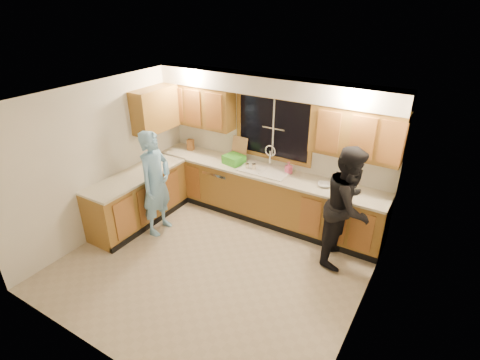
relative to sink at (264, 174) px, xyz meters
The scene contains 26 objects.
floor 1.82m from the sink, 90.00° to the right, with size 4.20×4.20×0.00m, color #B7A78D.
ceiling 2.29m from the sink, 90.00° to the right, with size 4.20×4.20×0.00m, color silver.
wall_back 0.49m from the sink, 90.00° to the left, with size 4.20×4.20×0.00m, color silver.
wall_left 2.67m from the sink, 142.62° to the right, with size 3.80×3.80×0.00m, color silver.
wall_right 2.67m from the sink, 37.38° to the right, with size 3.80×3.80×0.00m, color silver.
base_cabinets_back 0.42m from the sink, 90.00° to the right, with size 4.20×0.60×0.88m, color olive.
base_cabinets_left 2.23m from the sink, 145.12° to the right, with size 0.60×1.90×0.88m, color olive.
countertop_back 0.04m from the sink, 90.00° to the right, with size 4.20×0.63×0.04m, color beige.
countertop_left 2.18m from the sink, 144.90° to the right, with size 0.63×1.90×0.04m, color beige.
upper_cabinets_left 1.72m from the sink, behind, with size 1.35×0.33×0.75m, color olive.
upper_cabinets_right 1.72m from the sink, ahead, with size 1.35×0.33×0.75m, color olive.
upper_cabinets_return 2.21m from the sink, 165.94° to the right, with size 0.33×0.90×0.75m, color olive.
soffit 1.49m from the sink, 90.00° to the left, with size 4.20×0.35×0.30m, color silver.
window_frame 0.79m from the sink, 90.00° to the left, with size 1.44×0.03×1.14m.
sink is the anchor object (origin of this frame).
dishwasher 0.96m from the sink, behind, with size 0.60×0.56×0.82m, color white.
stove 2.60m from the sink, 134.61° to the right, with size 0.58×0.75×0.90m, color white.
man 1.84m from the sink, 135.56° to the right, with size 0.65×0.43×1.78m, color #75B0DE.
woman 1.64m from the sink, 15.04° to the right, with size 0.88×0.69×1.82m, color black.
knife_block 1.68m from the sink, behind, with size 0.11×0.10×0.21m, color #A0622C.
cutting_board 0.72m from the sink, 161.29° to the left, with size 0.31×0.02×0.42m, color tan.
dish_crate 0.63m from the sink, behind, with size 0.32×0.30×0.15m, color green.
soap_bottle 0.44m from the sink, 15.76° to the left, with size 0.09×0.10×0.21m, color #D7527D.
bowl 1.08m from the sink, ahead, with size 0.21×0.21×0.05m, color silver.
can_left 0.32m from the sink, 158.50° to the right, with size 0.06×0.06×0.11m, color beige.
can_right 0.22m from the sink, 150.54° to the right, with size 0.07×0.07×0.13m, color beige.
Camera 1 is at (2.65, -3.58, 3.66)m, focal length 28.00 mm.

